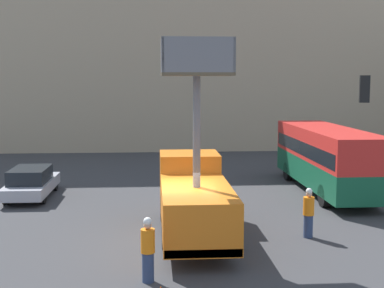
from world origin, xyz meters
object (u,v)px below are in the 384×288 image
utility_truck (194,195)px  road_worker_near_truck (148,250)px  parked_car_curbside (31,182)px  road_worker_directing (309,213)px  city_bus (327,155)px

utility_truck → road_worker_near_truck: utility_truck is taller
road_worker_near_truck → parked_car_curbside: road_worker_near_truck is taller
parked_car_curbside → road_worker_directing: bearing=-33.0°
road_worker_near_truck → road_worker_directing: size_ratio=1.03×
city_bus → road_worker_directing: bearing=139.1°
utility_truck → road_worker_directing: size_ratio=4.06×
road_worker_near_truck → parked_car_curbside: 12.20m
road_worker_directing → parked_car_curbside: size_ratio=0.37×
city_bus → road_worker_directing: size_ratio=5.77×
road_worker_directing → parked_car_curbside: (-11.00, 7.15, -0.14)m
city_bus → road_worker_directing: city_bus is taller
road_worker_near_truck → parked_car_curbside: (-5.51, 10.88, -0.17)m
road_worker_directing → utility_truck: bearing=-125.8°
city_bus → road_worker_near_truck: size_ratio=5.61×
city_bus → parked_car_curbside: bearing=72.7°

